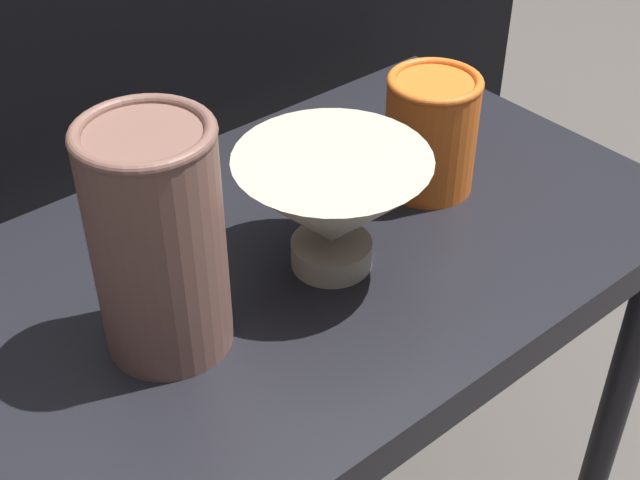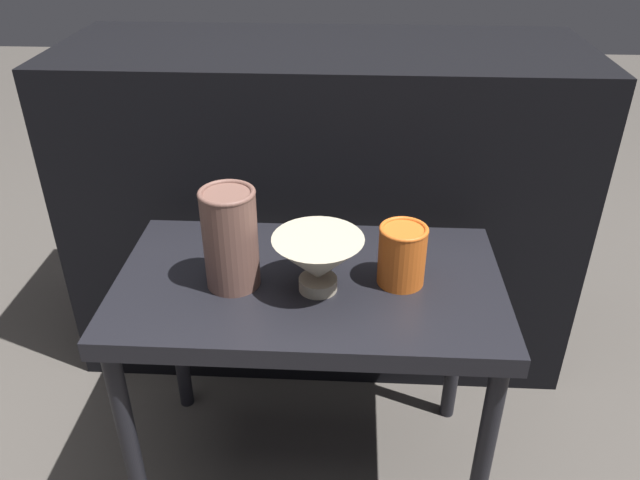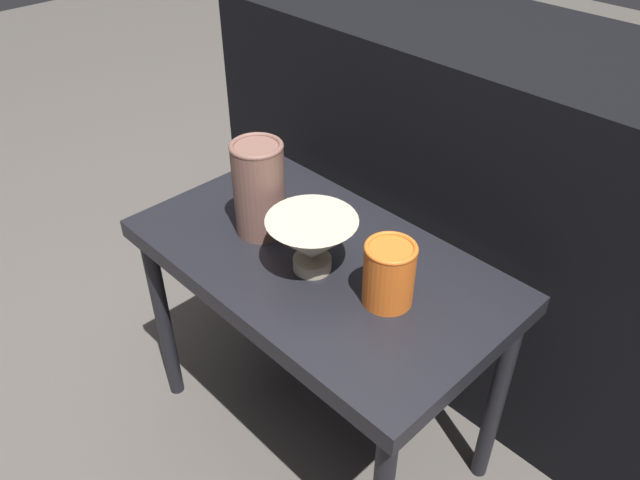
{
  "view_description": "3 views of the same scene",
  "coord_description": "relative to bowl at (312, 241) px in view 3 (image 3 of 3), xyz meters",
  "views": [
    {
      "loc": [
        -0.4,
        -0.51,
        1.06
      ],
      "look_at": [
        -0.02,
        -0.06,
        0.6
      ],
      "focal_mm": 50.0,
      "sensor_mm": 36.0,
      "label": 1
    },
    {
      "loc": [
        0.08,
        -1.02,
        1.24
      ],
      "look_at": [
        0.02,
        -0.04,
        0.66
      ],
      "focal_mm": 35.0,
      "sensor_mm": 36.0,
      "label": 2
    },
    {
      "loc": [
        0.7,
        -0.67,
        1.31
      ],
      "look_at": [
        0.05,
        -0.04,
        0.63
      ],
      "focal_mm": 35.0,
      "sensor_mm": 36.0,
      "label": 3
    }
  ],
  "objects": [
    {
      "name": "table",
      "position": [
        -0.02,
        0.03,
        -0.13
      ],
      "size": [
        0.77,
        0.44,
        0.54
      ],
      "color": "black",
      "rests_on": "ground_plane"
    },
    {
      "name": "ground_plane",
      "position": [
        -0.02,
        0.03,
        -0.61
      ],
      "size": [
        8.0,
        8.0,
        0.0
      ],
      "primitive_type": "plane",
      "color": "#4C4742"
    },
    {
      "name": "couch_backdrop",
      "position": [
        -0.02,
        0.57,
        -0.18
      ],
      "size": [
        1.32,
        0.5,
        0.87
      ],
      "color": "black",
      "rests_on": "ground_plane"
    },
    {
      "name": "vase_textured_left",
      "position": [
        -0.17,
        0.01,
        0.04
      ],
      "size": [
        0.11,
        0.11,
        0.2
      ],
      "color": "brown",
      "rests_on": "table"
    },
    {
      "name": "vase_colorful_right",
      "position": [
        0.16,
        0.04,
        -0.0
      ],
      "size": [
        0.09,
        0.09,
        0.12
      ],
      "color": "orange",
      "rests_on": "table"
    },
    {
      "name": "bowl",
      "position": [
        0.0,
        0.0,
        0.0
      ],
      "size": [
        0.17,
        0.17,
        0.11
      ],
      "color": "#B2A88E",
      "rests_on": "table"
    }
  ]
}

